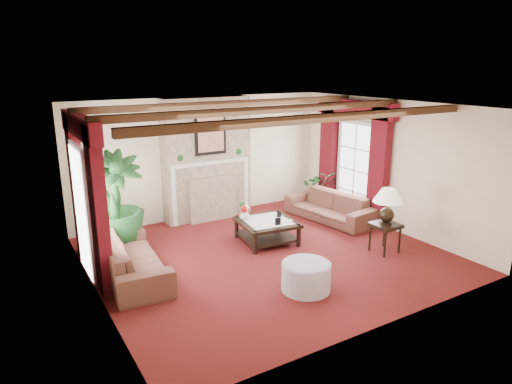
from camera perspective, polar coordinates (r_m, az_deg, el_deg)
floor at (r=8.43m, az=1.50°, el=-7.93°), size 6.00×6.00×0.00m
ceiling at (r=7.75m, az=1.65°, el=10.67°), size 6.00×6.00×0.00m
back_wall at (r=10.35m, az=-6.64°, el=4.30°), size 6.00×0.02×2.70m
left_wall at (r=6.92m, az=-19.92°, el=-2.33°), size 0.02×5.50×2.70m
right_wall at (r=9.88m, az=16.44°, el=3.21°), size 0.02×5.50×2.70m
ceiling_beams at (r=7.76m, az=1.65°, el=10.23°), size 6.00×3.00×0.12m
fireplace at (r=9.99m, az=-6.40°, el=11.72°), size 2.00×0.52×2.70m
french_door_left at (r=7.71m, az=-21.74°, el=5.26°), size 0.10×1.10×2.16m
french_door_right at (r=10.43m, az=12.62°, el=8.45°), size 0.10×1.10×2.16m
curtains_left at (r=7.67m, az=-21.25°, el=8.45°), size 0.20×2.40×2.55m
curtains_right at (r=10.31m, az=12.31°, el=10.74°), size 0.20×2.40×2.55m
sofa_left at (r=7.78m, az=-15.31°, el=-7.13°), size 2.32×1.00×0.87m
sofa_right at (r=10.28m, az=9.18°, el=-1.31°), size 2.26×1.22×0.81m
potted_palm at (r=8.84m, az=-17.05°, el=-3.86°), size 1.27×1.99×1.05m
small_plant at (r=11.20m, az=7.87°, el=-0.08°), size 1.63×1.65×0.72m
coffee_table at (r=8.98m, az=1.36°, el=-4.93°), size 1.17×1.17×0.43m
side_table at (r=8.82m, az=15.79°, el=-5.52°), size 0.55×0.55×0.55m
ottoman at (r=7.18m, az=6.27°, el=-10.48°), size 0.76×0.76×0.44m
table_lamp at (r=8.62m, az=16.09°, el=-1.66°), size 0.54×0.54×0.69m
flower_vase at (r=8.95m, az=-1.45°, el=-2.86°), size 0.29×0.30×0.20m
book at (r=8.76m, az=3.27°, el=-2.99°), size 0.23×0.21×0.29m
photo_frame_a at (r=8.65m, az=2.75°, el=-3.73°), size 0.11×0.04×0.15m
photo_frame_b at (r=9.09m, az=2.90°, el=-2.85°), size 0.09×0.03×0.12m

